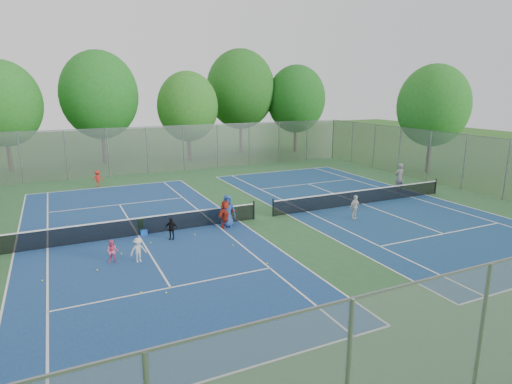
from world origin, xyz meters
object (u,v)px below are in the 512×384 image
instructor (399,177)px  ball_hopper (140,224)px  ball_crate (144,233)px  net_right (362,197)px  net_left (138,227)px

instructor → ball_hopper: bearing=6.8°
ball_crate → instructor: instructor is taller
net_right → instructor: 4.99m
net_left → net_right: 14.00m
ball_crate → net_right: bearing=0.2°
net_right → ball_hopper: bearing=176.0°
instructor → net_right: bearing=24.7°
ball_crate → instructor: (18.39, 1.77, 0.87)m
ball_crate → instructor: size_ratio=0.16×
net_left → ball_hopper: (0.29, 0.95, -0.18)m
net_left → net_right: (14.00, 0.00, 0.00)m
net_left → ball_hopper: net_left is taller
net_right → ball_crate: net_right is taller
ball_crate → ball_hopper: ball_hopper is taller
net_left → net_right: size_ratio=1.00×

